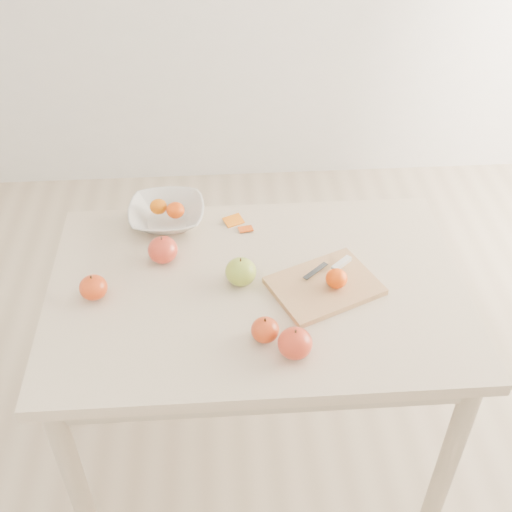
{
  "coord_description": "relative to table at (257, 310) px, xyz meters",
  "views": [
    {
      "loc": [
        -0.09,
        -1.35,
        2.0
      ],
      "look_at": [
        0.0,
        0.05,
        0.82
      ],
      "focal_mm": 45.0,
      "sensor_mm": 36.0,
      "label": 1
    }
  ],
  "objects": [
    {
      "name": "apple_red_a",
      "position": [
        -0.27,
        0.13,
        0.14
      ],
      "size": [
        0.09,
        0.09,
        0.08
      ],
      "primitive_type": "ellipsoid",
      "color": "maroon",
      "rests_on": "table"
    },
    {
      "name": "paring_knife",
      "position": [
        0.24,
        0.05,
        0.12
      ],
      "size": [
        0.15,
        0.1,
        0.01
      ],
      "color": "silver",
      "rests_on": "cutting_board"
    },
    {
      "name": "bowl_tangerine_far",
      "position": [
        -0.24,
        0.31,
        0.16
      ],
      "size": [
        0.06,
        0.06,
        0.05
      ],
      "primitive_type": "ellipsoid",
      "color": "#D14E07",
      "rests_on": "fruit_bowl"
    },
    {
      "name": "apple_red_d",
      "position": [
        -0.46,
        -0.01,
        0.13
      ],
      "size": [
        0.08,
        0.08,
        0.07
      ],
      "primitive_type": "ellipsoid",
      "color": "#A11505",
      "rests_on": "table"
    },
    {
      "name": "cutting_board",
      "position": [
        0.19,
        -0.02,
        0.11
      ],
      "size": [
        0.35,
        0.31,
        0.02
      ],
      "primitive_type": "cube",
      "rotation": [
        0.0,
        0.0,
        0.42
      ],
      "color": "tan",
      "rests_on": "table"
    },
    {
      "name": "ground",
      "position": [
        0.0,
        0.0,
        -0.65
      ],
      "size": [
        3.5,
        3.5,
        0.0
      ],
      "primitive_type": "plane",
      "color": "#C6B293",
      "rests_on": "ground"
    },
    {
      "name": "orange_peel_a",
      "position": [
        -0.06,
        0.31,
        0.1
      ],
      "size": [
        0.07,
        0.07,
        0.01
      ],
      "primitive_type": "cube",
      "rotation": [
        0.21,
        0.0,
        0.43
      ],
      "color": "orange",
      "rests_on": "table"
    },
    {
      "name": "apple_green",
      "position": [
        -0.05,
        0.02,
        0.14
      ],
      "size": [
        0.09,
        0.09,
        0.08
      ],
      "primitive_type": "ellipsoid",
      "color": "olive",
      "rests_on": "table"
    },
    {
      "name": "table",
      "position": [
        0.0,
        0.0,
        0.0
      ],
      "size": [
        1.2,
        0.8,
        0.75
      ],
      "color": "beige",
      "rests_on": "ground"
    },
    {
      "name": "board_tangerine",
      "position": [
        0.22,
        -0.03,
        0.14
      ],
      "size": [
        0.06,
        0.06,
        0.05
      ],
      "primitive_type": "ellipsoid",
      "color": "#CA4407",
      "rests_on": "cutting_board"
    },
    {
      "name": "apple_red_c",
      "position": [
        0.01,
        -0.21,
        0.13
      ],
      "size": [
        0.07,
        0.07,
        0.07
      ],
      "primitive_type": "ellipsoid",
      "color": "maroon",
      "rests_on": "table"
    },
    {
      "name": "orange_peel_b",
      "position": [
        -0.02,
        0.26,
        0.1
      ],
      "size": [
        0.05,
        0.04,
        0.01
      ],
      "primitive_type": "cube",
      "rotation": [
        -0.14,
        0.0,
        0.17
      ],
      "color": "#CD4A0E",
      "rests_on": "table"
    },
    {
      "name": "apple_red_e",
      "position": [
        0.08,
        -0.26,
        0.14
      ],
      "size": [
        0.09,
        0.09,
        0.08
      ],
      "primitive_type": "ellipsoid",
      "color": "maroon",
      "rests_on": "table"
    },
    {
      "name": "bowl_tangerine_near",
      "position": [
        -0.29,
        0.33,
        0.15
      ],
      "size": [
        0.06,
        0.06,
        0.05
      ],
      "primitive_type": "ellipsoid",
      "color": "#CF6307",
      "rests_on": "fruit_bowl"
    },
    {
      "name": "fruit_bowl",
      "position": [
        -0.27,
        0.32,
        0.13
      ],
      "size": [
        0.24,
        0.24,
        0.06
      ],
      "primitive_type": "imported",
      "color": "silver",
      "rests_on": "table"
    }
  ]
}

